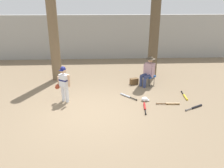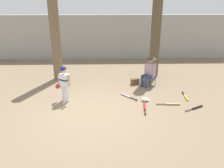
# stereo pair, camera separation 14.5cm
# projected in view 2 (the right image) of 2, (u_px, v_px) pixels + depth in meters

# --- Properties ---
(ground_plane) EXTENTS (60.00, 60.00, 0.00)m
(ground_plane) POSITION_uv_depth(u_px,v_px,m) (92.00, 112.00, 7.26)
(ground_plane) COLOR #7F6B51
(concrete_back_wall) EXTENTS (18.00, 0.36, 2.55)m
(concrete_back_wall) POSITION_uv_depth(u_px,v_px,m) (98.00, 37.00, 13.26)
(concrete_back_wall) COLOR #9E9E99
(concrete_back_wall) RESTS_ON ground
(tree_near_player) EXTENTS (0.61, 0.61, 4.99)m
(tree_near_player) POSITION_uv_depth(u_px,v_px,m) (55.00, 30.00, 9.48)
(tree_near_player) COLOR brown
(tree_near_player) RESTS_ON ground
(tree_behind_spectator) EXTENTS (0.72, 0.72, 4.64)m
(tree_behind_spectator) POSITION_uv_depth(u_px,v_px,m) (156.00, 34.00, 9.98)
(tree_behind_spectator) COLOR brown
(tree_behind_spectator) RESTS_ON ground
(young_ballplayer) EXTENTS (0.60, 0.37, 1.31)m
(young_ballplayer) POSITION_uv_depth(u_px,v_px,m) (64.00, 82.00, 7.79)
(young_ballplayer) COLOR white
(young_ballplayer) RESTS_ON ground
(folding_stool) EXTENTS (0.56, 0.56, 0.41)m
(folding_stool) POSITION_uv_depth(u_px,v_px,m) (150.00, 77.00, 9.42)
(folding_stool) COLOR #194C9E
(folding_stool) RESTS_ON ground
(seated_spectator) EXTENTS (0.65, 0.61, 1.20)m
(seated_spectator) POSITION_uv_depth(u_px,v_px,m) (149.00, 71.00, 9.26)
(seated_spectator) COLOR navy
(seated_spectator) RESTS_ON ground
(handbag_beside_stool) EXTENTS (0.38, 0.28, 0.26)m
(handbag_beside_stool) POSITION_uv_depth(u_px,v_px,m) (135.00, 81.00, 9.55)
(handbag_beside_stool) COLOR brown
(handbag_beside_stool) RESTS_ON ground
(bat_red_barrel) EXTENTS (0.16, 0.81, 0.07)m
(bat_red_barrel) POSITION_uv_depth(u_px,v_px,m) (145.00, 107.00, 7.52)
(bat_red_barrel) COLOR red
(bat_red_barrel) RESTS_ON ground
(bat_black_composite) EXTENTS (0.72, 0.42, 0.07)m
(bat_black_composite) POSITION_uv_depth(u_px,v_px,m) (196.00, 108.00, 7.50)
(bat_black_composite) COLOR black
(bat_black_composite) RESTS_ON ground
(bat_yellow_trainer) EXTENTS (0.11, 0.76, 0.07)m
(bat_yellow_trainer) POSITION_uv_depth(u_px,v_px,m) (186.00, 97.00, 8.30)
(bat_yellow_trainer) COLOR yellow
(bat_yellow_trainer) RESTS_ON ground
(bat_aluminum_silver) EXTENTS (0.57, 0.63, 0.07)m
(bat_aluminum_silver) POSITION_uv_depth(u_px,v_px,m) (127.00, 96.00, 8.38)
(bat_aluminum_silver) COLOR #B7BCC6
(bat_aluminum_silver) RESTS_ON ground
(bat_wood_tan) EXTENTS (0.81, 0.10, 0.07)m
(bat_wood_tan) POSITION_uv_depth(u_px,v_px,m) (171.00, 104.00, 7.74)
(bat_wood_tan) COLOR tan
(bat_wood_tan) RESTS_ON ground
(batting_helmet_white) EXTENTS (0.28, 0.22, 0.16)m
(batting_helmet_white) POSITION_uv_depth(u_px,v_px,m) (145.00, 99.00, 8.02)
(batting_helmet_white) COLOR silver
(batting_helmet_white) RESTS_ON ground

